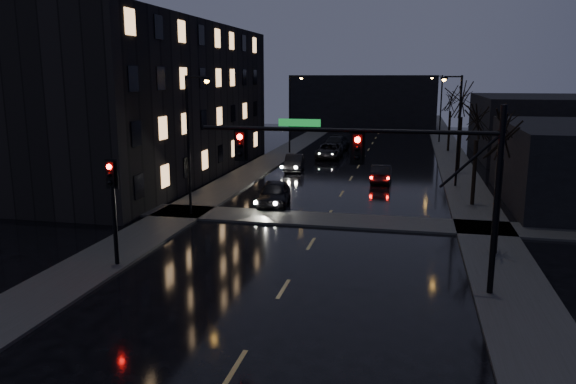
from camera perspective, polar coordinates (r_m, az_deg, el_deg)
The scene contains 21 objects.
sidewalk_left at distance 49.11m, azimuth -3.12°, elevation 2.46°, with size 3.00×140.00×0.12m, color #2D2D2B.
sidewalk_right at distance 47.52m, azimuth 17.06°, elevation 1.65°, with size 3.00×140.00×0.12m, color #2D2D2B.
sidewalk_cross at distance 31.53m, azimuth 3.79°, elevation -2.82°, with size 40.00×3.00×0.12m, color #2D2D2B.
apartment_block at distance 46.72m, azimuth -14.50°, elevation 8.96°, with size 12.00×30.00×12.00m, color black.
commercial_right_far at distance 61.18m, azimuth 24.30°, elevation 6.06°, with size 12.00×18.00×6.00m, color black.
far_block at distance 90.08m, azimuth 7.72°, elevation 9.13°, with size 22.00×10.00×8.00m, color black.
signal_mast at distance 20.92m, azimuth 10.47°, elevation 2.99°, with size 11.11×0.41×7.00m.
signal_pole_left at distance 24.43m, azimuth -17.36°, elevation -0.53°, with size 0.35×0.41×4.53m.
tree_near at distance 26.03m, azimuth 21.14°, elevation 7.08°, with size 3.52×3.52×8.08m.
tree_mid_a at distance 35.96m, azimuth 18.78°, elevation 7.71°, with size 3.30×3.30×7.58m.
tree_mid_b at distance 47.86m, azimuth 17.32°, elevation 9.60°, with size 3.74×3.74×8.59m.
tree_far at distance 61.83m, azimuth 16.25°, elevation 9.53°, with size 3.43×3.43×7.88m.
streetlight_l_near at distance 32.21m, azimuth -9.76°, elevation 5.87°, with size 1.53×0.28×8.00m.
streetlight_l_far at distance 58.05m, azimuth 0.38°, elevation 8.60°, with size 1.53×0.28×8.00m.
streetlight_r_mid at distance 41.92m, azimuth 16.70°, elevation 6.88°, with size 1.53×0.28×8.00m.
streetlight_r_far at distance 69.82m, azimuth 15.11°, elevation 8.74°, with size 1.53×0.28×8.00m.
oncoming_car_a at distance 34.98m, azimuth -1.41°, elevation -0.13°, with size 1.83×4.55×1.55m, color black.
oncoming_car_b at distance 47.83m, azimuth 0.63°, elevation 2.99°, with size 1.46×4.18×1.38m, color black.
oncoming_car_c at distance 55.34m, azimuth 4.22°, elevation 4.20°, with size 2.40×5.20×1.45m, color black.
oncoming_car_d at distance 60.24m, azimuth 4.82°, elevation 4.89°, with size 2.28×5.60×1.63m, color black.
lead_car at distance 43.29m, azimuth 9.46°, elevation 1.90°, with size 1.45×4.15×1.37m, color black.
Camera 1 is at (4.52, -11.68, 7.99)m, focal length 35.00 mm.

